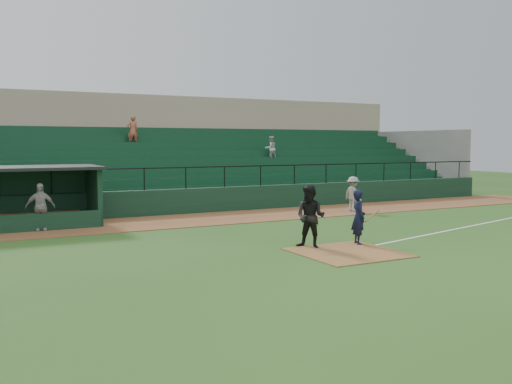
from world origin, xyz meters
name	(u,v)px	position (x,y,z in m)	size (l,w,h in m)	color
ground	(329,248)	(0.00, 0.00, 0.00)	(90.00, 90.00, 0.00)	#284E19
warning_track	(225,218)	(0.00, 8.00, 0.01)	(40.00, 4.00, 0.03)	brown
home_plate_dirt	(348,252)	(0.00, -1.00, 0.01)	(3.00, 3.00, 0.03)	brown
foul_line	(474,225)	(8.00, 1.20, 0.01)	(18.00, 0.09, 0.01)	white
stadium_structure	(164,161)	(0.00, 16.46, 2.30)	(38.00, 13.08, 6.40)	black
batter_at_plate	(359,217)	(1.18, -0.01, 0.91)	(1.10, 0.76, 1.82)	black
umpire	(311,217)	(-0.57, 0.20, 1.00)	(0.98, 0.76, 2.01)	black
runner	(353,194)	(6.48, 7.17, 0.88)	(1.09, 0.63, 1.69)	gray
dugout_player_a	(40,207)	(-7.75, 7.78, 0.93)	(1.06, 0.44, 1.80)	#A7A19C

